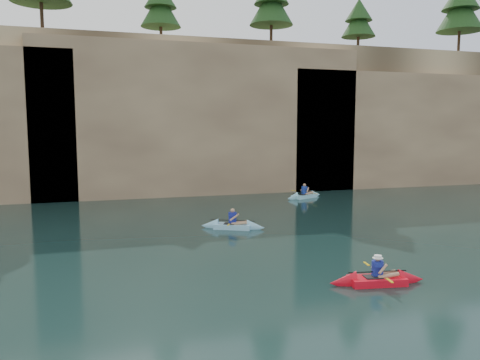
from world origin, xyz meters
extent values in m
plane|color=black|center=(0.00, 0.00, 0.00)|extent=(160.00, 160.00, 0.00)
cube|color=tan|center=(0.00, 30.00, 6.00)|extent=(70.00, 16.00, 12.00)
cube|color=tan|center=(2.00, 22.60, 5.70)|extent=(24.00, 2.40, 11.40)
cube|color=tan|center=(22.00, 22.60, 4.92)|extent=(26.00, 2.40, 9.84)
cube|color=black|center=(-4.00, 21.95, 1.60)|extent=(3.50, 1.00, 3.20)
cube|color=black|center=(10.00, 21.95, 2.25)|extent=(5.00, 1.00, 4.50)
cube|color=red|center=(2.94, 0.93, 0.14)|extent=(2.55, 1.14, 0.28)
cone|color=red|center=(4.08, 0.74, 0.14)|extent=(0.97, 0.86, 0.73)
cone|color=red|center=(1.80, 1.11, 0.14)|extent=(0.97, 0.86, 0.73)
cube|color=black|center=(2.79, 0.95, 0.25)|extent=(0.62, 0.54, 0.04)
cube|color=navy|center=(2.94, 0.93, 0.52)|extent=(0.35, 0.25, 0.47)
sphere|color=tan|center=(2.94, 0.93, 0.86)|extent=(0.20, 0.20, 0.20)
cylinder|color=black|center=(2.94, 0.93, 0.42)|extent=(1.94, 0.35, 0.04)
cube|color=yellow|center=(3.08, 1.80, 0.42)|extent=(0.15, 0.43, 0.02)
cube|color=yellow|center=(2.80, 0.06, 0.42)|extent=(0.15, 0.43, 0.02)
cylinder|color=white|center=(2.94, 0.93, 0.89)|extent=(0.34, 0.34, 0.09)
cube|color=#8FCFF0|center=(0.71, 10.22, 0.14)|extent=(2.58, 1.82, 0.28)
cone|color=#8FCFF0|center=(1.76, 9.70, 0.14)|extent=(1.13, 1.08, 0.77)
cone|color=#8FCFF0|center=(-0.34, 10.73, 0.14)|extent=(1.13, 1.08, 0.77)
cube|color=black|center=(0.58, 10.28, 0.25)|extent=(0.71, 0.67, 0.04)
cube|color=navy|center=(0.71, 10.22, 0.55)|extent=(0.41, 0.36, 0.51)
sphere|color=tan|center=(0.71, 10.22, 0.92)|extent=(0.22, 0.22, 0.22)
cylinder|color=black|center=(0.71, 10.22, 0.42)|extent=(2.05, 1.04, 0.04)
cube|color=yellow|center=(1.17, 11.14, 0.42)|extent=(0.26, 0.41, 0.02)
cube|color=yellow|center=(0.25, 9.29, 0.42)|extent=(0.26, 0.41, 0.02)
cube|color=#8AD2E8|center=(8.37, 18.47, 0.14)|extent=(2.70, 1.73, 0.28)
cone|color=#8AD2E8|center=(9.49, 18.93, 0.14)|extent=(1.14, 1.06, 0.77)
cone|color=#8AD2E8|center=(7.24, 18.01, 0.14)|extent=(1.14, 1.06, 0.77)
cube|color=black|center=(8.23, 18.41, 0.25)|extent=(0.69, 0.66, 0.04)
cube|color=#1C349A|center=(8.37, 18.47, 0.55)|extent=(0.41, 0.34, 0.52)
sphere|color=tan|center=(8.37, 18.47, 0.92)|extent=(0.22, 0.22, 0.22)
cylinder|color=black|center=(8.37, 18.47, 0.42)|extent=(2.12, 0.90, 0.04)
cube|color=yellow|center=(7.97, 19.43, 0.42)|extent=(0.23, 0.42, 0.02)
cube|color=yellow|center=(8.77, 17.51, 0.42)|extent=(0.23, 0.42, 0.02)
camera|label=1|loc=(-5.51, -11.82, 5.08)|focal=35.00mm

